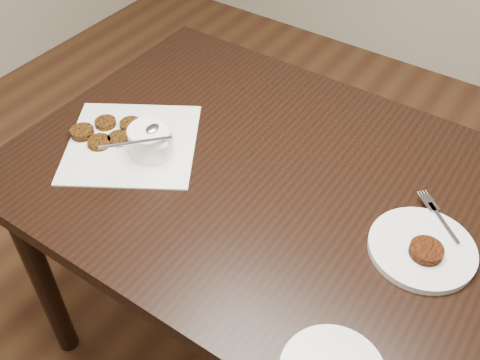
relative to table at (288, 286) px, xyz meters
name	(u,v)px	position (x,y,z in m)	size (l,w,h in m)	color
table	(288,286)	(0.00, 0.00, 0.00)	(1.34, 0.86, 0.75)	black
napkin	(132,143)	(-0.41, -0.09, 0.38)	(0.31, 0.31, 0.00)	white
sauce_ramekin	(149,129)	(-0.35, -0.09, 0.45)	(0.14, 0.14, 0.14)	white
patty_cluster	(107,134)	(-0.48, -0.11, 0.39)	(0.19, 0.19, 0.02)	#653B0D
plate_with_patty	(423,246)	(0.29, -0.01, 0.39)	(0.21, 0.21, 0.03)	silver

